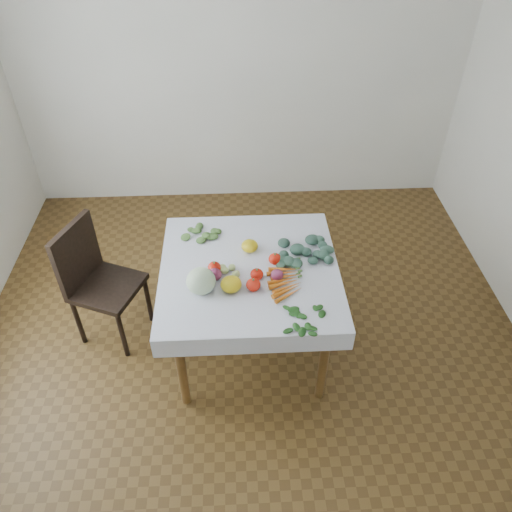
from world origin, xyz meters
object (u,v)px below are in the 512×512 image
(table, at_px, (250,280))
(cabbage, at_px, (201,281))
(heirloom_back, at_px, (250,246))
(chair, at_px, (95,276))
(carrot_bunch, at_px, (285,282))

(table, relative_size, cabbage, 5.71)
(table, bearing_deg, heirloom_back, 87.00)
(heirloom_back, bearing_deg, cabbage, -130.02)
(table, xyz_separation_m, cabbage, (-0.29, -0.18, 0.18))
(table, xyz_separation_m, chair, (-1.06, 0.23, -0.12))
(table, relative_size, chair, 1.08)
(heirloom_back, relative_size, carrot_bunch, 0.35)
(chair, xyz_separation_m, cabbage, (0.76, -0.41, 0.30))
(table, height_order, chair, chair)
(carrot_bunch, bearing_deg, heirloom_back, 121.91)
(cabbage, distance_m, heirloom_back, 0.47)
(table, distance_m, cabbage, 0.39)
(cabbage, bearing_deg, chair, 151.77)
(chair, distance_m, carrot_bunch, 1.34)
(table, height_order, carrot_bunch, carrot_bunch)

